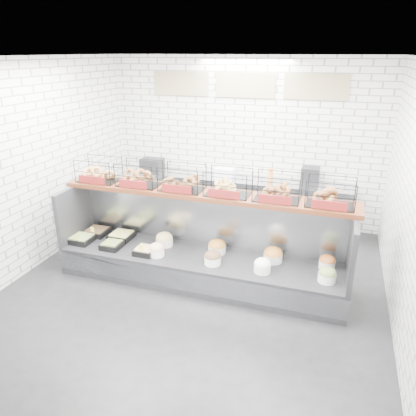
% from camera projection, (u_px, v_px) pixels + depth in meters
% --- Properties ---
extents(ground, '(5.50, 5.50, 0.00)m').
position_uv_depth(ground, '(193.00, 291.00, 5.52)').
color(ground, black).
rests_on(ground, ground).
extents(room_shell, '(5.02, 5.51, 3.01)m').
position_uv_depth(room_shell, '(207.00, 132.00, 5.31)').
color(room_shell, silver).
rests_on(room_shell, ground).
extents(display_case, '(4.00, 0.90, 1.20)m').
position_uv_depth(display_case, '(201.00, 258.00, 5.71)').
color(display_case, black).
rests_on(display_case, ground).
extents(bagel_shelf, '(4.10, 0.50, 0.40)m').
position_uv_depth(bagel_shelf, '(205.00, 183.00, 5.48)').
color(bagel_shelf, '#3F1B0D').
rests_on(bagel_shelf, display_case).
extents(prep_counter, '(4.00, 0.60, 1.20)m').
position_uv_depth(prep_counter, '(237.00, 200.00, 7.50)').
color(prep_counter, '#93969B').
rests_on(prep_counter, ground).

